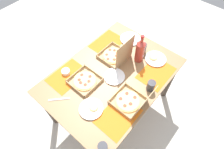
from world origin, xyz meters
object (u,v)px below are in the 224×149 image
soda_bottle (140,51)px  pizza_box_edge_far (116,55)px  plate_near_right (91,109)px  pizza_box_corner_left (131,101)px  cup_dark (151,86)px  plate_far_left (155,59)px  cup_clear_left (143,48)px  cup_red (103,148)px  condiment_bowl (66,72)px  plate_far_right (130,39)px  plate_near_left (115,77)px  pizza_box_corner_right (85,81)px

soda_bottle → pizza_box_edge_far: bearing=-55.0°
plate_near_right → pizza_box_corner_left: bearing=139.0°
soda_bottle → cup_dark: soda_bottle is taller
pizza_box_corner_left → plate_far_left: (-0.57, -0.11, -0.04)m
plate_far_left → cup_clear_left: 0.17m
pizza_box_corner_left → plate_near_right: size_ratio=1.43×
pizza_box_corner_left → pizza_box_edge_far: bearing=-126.6°
soda_bottle → cup_clear_left: soda_bottle is taller
pizza_box_edge_far → cup_clear_left: size_ratio=2.82×
plate_far_left → cup_red: (1.00, 0.18, 0.03)m
soda_bottle → pizza_box_corner_left: bearing=28.1°
pizza_box_corner_left → cup_clear_left: 0.63m
condiment_bowl → pizza_box_corner_left: bearing=101.9°
plate_far_right → condiment_bowl: condiment_bowl is taller
plate_near_right → cup_red: (0.18, 0.29, 0.03)m
pizza_box_edge_far → plate_far_left: pizza_box_edge_far is taller
plate_far_left → cup_dark: 0.37m
plate_far_left → cup_clear_left: size_ratio=2.05×
pizza_box_edge_far → condiment_bowl: bearing=-28.1°
cup_dark → plate_far_left: bearing=-154.8°
plate_near_left → cup_red: size_ratio=2.25×
condiment_bowl → cup_clear_left: bearing=150.6°
cup_clear_left → pizza_box_edge_far: bearing=-31.8°
pizza_box_corner_right → soda_bottle: size_ratio=0.79×
pizza_box_corner_right → cup_clear_left: bearing=164.0°
plate_far_left → soda_bottle: (0.11, -0.13, 0.12)m
plate_near_right → soda_bottle: 0.72m
plate_far_right → cup_dark: bearing=52.9°
pizza_box_edge_far → plate_near_right: pizza_box_edge_far is taller
plate_near_left → cup_dark: size_ratio=1.89×
cup_dark → condiment_bowl: (0.38, -0.73, -0.03)m
plate_near_left → cup_red: (0.56, 0.36, 0.04)m
plate_near_left → condiment_bowl: bearing=-55.7°
pizza_box_edge_far → soda_bottle: soda_bottle is taller
pizza_box_corner_left → cup_red: bearing=9.0°
pizza_box_corner_right → condiment_bowl: bearing=-77.1°
plate_near_right → condiment_bowl: condiment_bowl is taller
plate_near_right → pizza_box_corner_right: bearing=-123.9°
plate_far_right → plate_far_left: bearing=79.7°
pizza_box_corner_left → cup_clear_left: (-0.57, -0.28, 0.01)m
plate_far_right → condiment_bowl: bearing=-14.2°
pizza_box_corner_left → plate_far_left: bearing=-168.9°
cup_dark → pizza_box_corner_left: bearing=-10.8°
pizza_box_corner_left → pizza_box_corner_right: bearing=-78.5°
pizza_box_edge_far → pizza_box_corner_right: bearing=-5.0°
pizza_box_edge_far → plate_near_right: 0.62m
cup_red → soda_bottle: bearing=-160.8°
plate_near_right → cup_dark: size_ratio=1.94×
plate_near_left → condiment_bowl: condiment_bowl is taller
pizza_box_corner_left → soda_bottle: 0.52m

